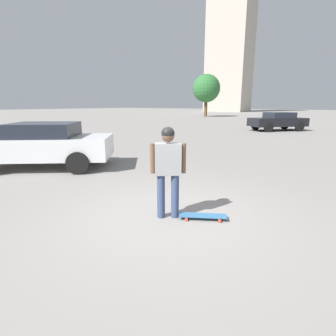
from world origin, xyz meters
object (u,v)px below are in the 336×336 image
skateboard (203,216)px  car_parked_far (278,121)px  car_parked_near (43,144)px  person (168,165)px

skateboard → car_parked_far: bearing=-110.4°
car_parked_far → car_parked_near: bearing=31.6°
person → car_parked_near: bearing=133.8°
person → car_parked_near: 5.73m
person → car_parked_far: 18.74m
person → car_parked_far: bearing=59.8°
person → car_parked_near: person is taller
person → skateboard: bearing=-10.6°
skateboard → person: bearing=-2.7°
car_parked_near → skateboard: bearing=135.8°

